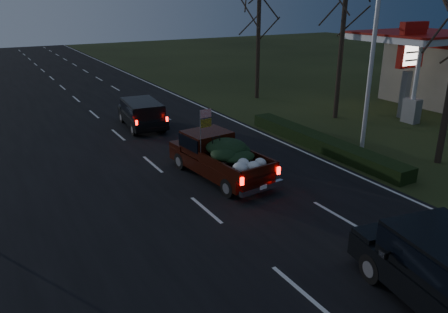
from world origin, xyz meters
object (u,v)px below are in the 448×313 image
light_pole (375,30)px  gas_price_pylon (410,54)px  lead_suv (142,111)px  pickup_truck (219,154)px

light_pole → gas_price_pylon: 7.36m
light_pole → lead_suv: 12.58m
lead_suv → light_pole: bearing=-42.7°
gas_price_pylon → pickup_truck: bearing=-169.6°
pickup_truck → light_pole: bearing=-8.8°
gas_price_pylon → lead_suv: bearing=158.3°
gas_price_pylon → pickup_truck: gas_price_pylon is taller
pickup_truck → lead_suv: bearing=85.6°
light_pole → lead_suv: (-7.87, 8.70, -4.55)m
light_pole → pickup_truck: size_ratio=1.81×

